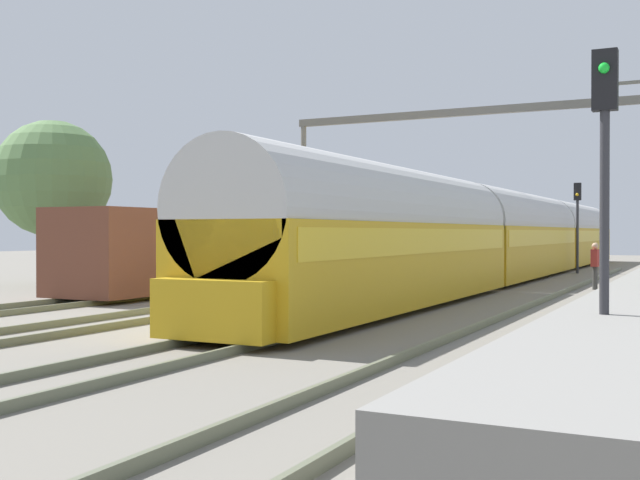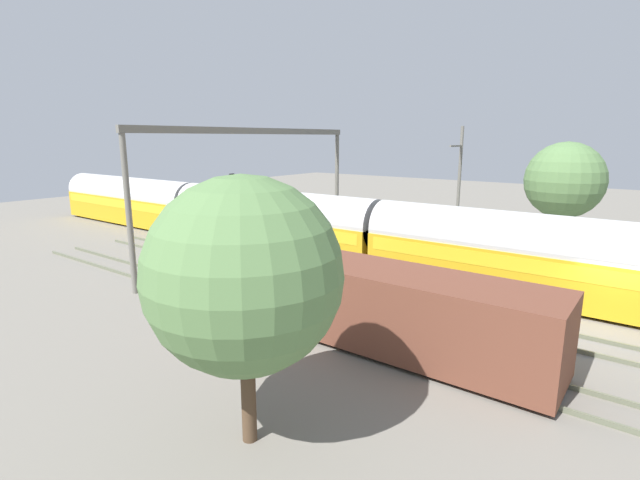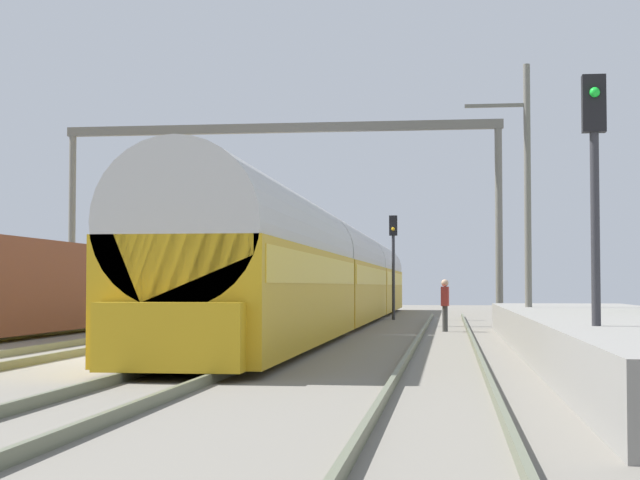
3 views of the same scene
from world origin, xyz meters
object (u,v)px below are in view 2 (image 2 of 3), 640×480
at_px(freight_car, 369,303).
at_px(catenary_gantry, 256,161).
at_px(passenger_train, 271,220).
at_px(railway_signal_far, 233,196).
at_px(person_crossing, 383,235).

xyz_separation_m(freight_car, catenary_gantry, (6.42, 11.82, 4.47)).
xyz_separation_m(passenger_train, railway_signal_far, (1.92, 5.69, 1.03)).
distance_m(railway_signal_far, catenary_gantry, 8.27).
relative_size(passenger_train, catenary_gantry, 2.85).
xyz_separation_m(passenger_train, freight_car, (-8.56, -12.70, -0.50)).
bearing_deg(catenary_gantry, passenger_train, 22.48).
height_order(passenger_train, catenary_gantry, catenary_gantry).
bearing_deg(person_crossing, freight_car, 122.61).
bearing_deg(railway_signal_far, person_crossing, -78.69).
distance_m(freight_car, person_crossing, 14.47).
bearing_deg(freight_car, catenary_gantry, 61.48).
distance_m(freight_car, railway_signal_far, 21.22).
relative_size(passenger_train, person_crossing, 28.44).
distance_m(passenger_train, freight_car, 15.32).
bearing_deg(passenger_train, freight_car, -123.98).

